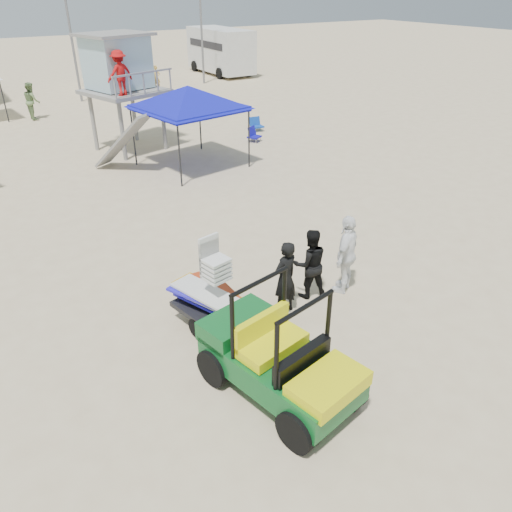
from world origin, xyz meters
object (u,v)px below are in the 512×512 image
man_left (285,278)px  surf_trailer (216,296)px  utility_cart (280,351)px  canopy_blue (188,90)px  lifeguard_tower (119,67)px

man_left → surf_trailer: bearing=-23.2°
utility_cart → man_left: 2.55m
canopy_blue → utility_cart: bearing=-108.7°
utility_cart → lifeguard_tower: size_ratio=0.66×
surf_trailer → lifeguard_tower: 13.75m
man_left → lifeguard_tower: lifeguard_tower is taller
lifeguard_tower → canopy_blue: 3.77m
utility_cart → man_left: size_ratio=1.74×
surf_trailer → lifeguard_tower: bearing=78.4°
surf_trailer → lifeguard_tower: (2.71, 13.23, 2.61)m
surf_trailer → canopy_blue: size_ratio=0.59×
surf_trailer → man_left: (1.52, -0.30, 0.10)m
utility_cart → surf_trailer: 2.35m
utility_cart → man_left: (1.52, 2.04, -0.12)m
man_left → lifeguard_tower: (1.19, 13.53, 2.50)m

